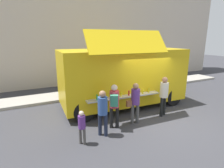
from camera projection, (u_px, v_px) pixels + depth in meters
ground_plane at (157, 118)px, 7.74m from camera, size 60.00×60.00×0.00m
curb_strip at (36, 100)px, 9.85m from camera, size 28.00×1.60×0.15m
building_behind at (41, 19)px, 12.53m from camera, size 32.00×2.40×9.34m
food_truck_main at (123, 76)px, 8.91m from camera, size 6.18×3.37×3.69m
trash_bin at (160, 78)px, 13.11m from camera, size 0.60×0.60×1.03m
customer_front_ordering at (135, 100)px, 7.06m from camera, size 0.55×0.34×1.68m
customer_mid_with_backpack at (114, 102)px, 6.64m from camera, size 0.47×0.56×1.72m
customer_rear_waiting at (103, 109)px, 6.14m from camera, size 0.34×0.34×1.66m
customer_extra_browsing at (164, 93)px, 7.78m from camera, size 0.36×0.36×1.77m
child_near_queue at (82, 125)px, 5.69m from camera, size 0.24×0.24×1.16m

